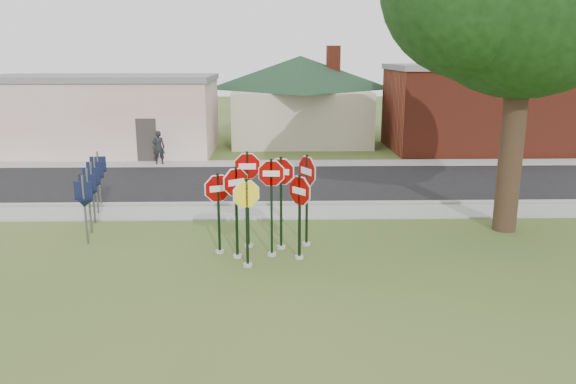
{
  "coord_description": "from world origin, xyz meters",
  "views": [
    {
      "loc": [
        0.4,
        -12.97,
        5.3
      ],
      "look_at": [
        0.76,
        2.0,
        1.61
      ],
      "focal_mm": 35.0,
      "sensor_mm": 36.0,
      "label": 1
    }
  ],
  "objects_px": {
    "pedestrian": "(159,147)",
    "stop_sign_center": "(271,195)",
    "stop_sign_yellow": "(247,212)",
    "stop_sign_left": "(236,200)"
  },
  "relations": [
    {
      "from": "stop_sign_left",
      "to": "pedestrian",
      "type": "bearing_deg",
      "value": 109.68
    },
    {
      "from": "stop_sign_yellow",
      "to": "pedestrian",
      "type": "xyz_separation_m",
      "value": [
        -4.95,
        13.65,
        -0.56
      ]
    },
    {
      "from": "stop_sign_yellow",
      "to": "pedestrian",
      "type": "bearing_deg",
      "value": 109.94
    },
    {
      "from": "pedestrian",
      "to": "stop_sign_center",
      "type": "bearing_deg",
      "value": 109.6
    },
    {
      "from": "stop_sign_yellow",
      "to": "stop_sign_left",
      "type": "xyz_separation_m",
      "value": [
        -0.31,
        0.66,
        0.15
      ]
    },
    {
      "from": "stop_sign_yellow",
      "to": "pedestrian",
      "type": "height_order",
      "value": "stop_sign_yellow"
    },
    {
      "from": "pedestrian",
      "to": "stop_sign_left",
      "type": "bearing_deg",
      "value": 105.88
    },
    {
      "from": "stop_sign_center",
      "to": "pedestrian",
      "type": "distance_m",
      "value": 14.05
    },
    {
      "from": "stop_sign_left",
      "to": "stop_sign_yellow",
      "type": "bearing_deg",
      "value": -65.12
    },
    {
      "from": "stop_sign_center",
      "to": "stop_sign_left",
      "type": "relative_size",
      "value": 1.07
    }
  ]
}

